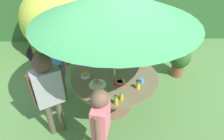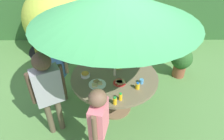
{
  "view_description": "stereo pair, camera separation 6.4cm",
  "coord_description": "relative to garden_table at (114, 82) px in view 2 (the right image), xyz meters",
  "views": [
    {
      "loc": [
        -0.12,
        -2.47,
        2.55
      ],
      "look_at": [
        -0.04,
        -0.02,
        0.83
      ],
      "focal_mm": 31.3,
      "sensor_mm": 36.0,
      "label": 1
    },
    {
      "loc": [
        -0.05,
        -2.47,
        2.55
      ],
      "look_at": [
        -0.04,
        -0.02,
        0.83
      ],
      "focal_mm": 31.3,
      "sensor_mm": 36.0,
      "label": 2
    }
  ],
  "objects": [
    {
      "name": "juice_bottle_center_back",
      "position": [
        0.42,
        0.29,
        0.18
      ],
      "size": [
        0.05,
        0.05,
        0.1
      ],
      "color": "yellow",
      "rests_on": "garden_table"
    },
    {
      "name": "juice_bottle_far_right",
      "position": [
        0.33,
        -0.32,
        0.19
      ],
      "size": [
        0.06,
        0.06,
        0.11
      ],
      "color": "yellow",
      "rests_on": "garden_table"
    },
    {
      "name": "cup_near",
      "position": [
        0.4,
        -0.19,
        0.17
      ],
      "size": [
        0.06,
        0.06,
        0.07
      ],
      "primitive_type": "cylinder",
      "color": "#4C99D8",
      "rests_on": "garden_table"
    },
    {
      "name": "plate_center_front",
      "position": [
        0.06,
        0.27,
        0.15
      ],
      "size": [
        0.2,
        0.2,
        0.03
      ],
      "color": "yellow",
      "rests_on": "garden_table"
    },
    {
      "name": "hedge_backdrop",
      "position": [
        0.0,
        3.03,
        0.38
      ],
      "size": [
        9.0,
        0.7,
        1.9
      ],
      "primitive_type": "cube",
      "color": "#33602D",
      "rests_on": "ground_plane"
    },
    {
      "name": "patio_umbrella",
      "position": [
        0.0,
        0.0,
        1.23
      ],
      "size": [
        2.22,
        2.22,
        2.0
      ],
      "color": "#B7AD8C",
      "rests_on": "ground_plane"
    },
    {
      "name": "dome_tent",
      "position": [
        -1.38,
        2.19,
        0.21
      ],
      "size": [
        2.1,
        2.1,
        1.58
      ],
      "rotation": [
        0.0,
        0.0,
        -0.29
      ],
      "color": "#B2C63F",
      "rests_on": "ground_plane"
    },
    {
      "name": "juice_bottle_far_left",
      "position": [
        -0.02,
        0.51,
        0.2
      ],
      "size": [
        0.05,
        0.05,
        0.13
      ],
      "color": "yellow",
      "rests_on": "garden_table"
    },
    {
      "name": "wooden_chair",
      "position": [
        -0.52,
        1.32,
        -0.05
      ],
      "size": [
        0.58,
        0.59,
        0.92
      ],
      "rotation": [
        0.0,
        0.0,
        0.38
      ],
      "color": "tan",
      "rests_on": "ground_plane"
    },
    {
      "name": "ground_plane",
      "position": [
        0.0,
        0.0,
        -0.58
      ],
      "size": [
        10.0,
        10.0,
        0.02
      ],
      "primitive_type": "cube",
      "color": "#548442"
    },
    {
      "name": "child_in_blue_shirt",
      "position": [
        -0.97,
        0.25,
        0.24
      ],
      "size": [
        0.42,
        0.26,
        1.27
      ],
      "rotation": [
        0.0,
        0.0,
        -0.25
      ],
      "color": "brown",
      "rests_on": "ground_plane"
    },
    {
      "name": "potted_plant",
      "position": [
        1.4,
        0.94,
        -0.18
      ],
      "size": [
        0.44,
        0.44,
        0.66
      ],
      "color": "brown",
      "rests_on": "ground_plane"
    },
    {
      "name": "juice_bottle_near_right",
      "position": [
        -0.01,
        -0.63,
        0.19
      ],
      "size": [
        0.05,
        0.05,
        0.12
      ],
      "color": "yellow",
      "rests_on": "garden_table"
    },
    {
      "name": "plate_back_edge",
      "position": [
        0.07,
        -0.19,
        0.15
      ],
      "size": [
        0.19,
        0.19,
        0.03
      ],
      "color": "red",
      "rests_on": "garden_table"
    },
    {
      "name": "juice_bottle_near_left",
      "position": [
        0.07,
        -0.55,
        0.19
      ],
      "size": [
        0.05,
        0.05,
        0.12
      ],
      "color": "yellow",
      "rests_on": "garden_table"
    },
    {
      "name": "child_in_white_shirt",
      "position": [
        -0.14,
        1.01,
        0.29
      ],
      "size": [
        0.24,
        0.45,
        1.35
      ],
      "rotation": [
        0.0,
        0.0,
        -1.43
      ],
      "color": "navy",
      "rests_on": "ground_plane"
    },
    {
      "name": "child_in_grey_shirt",
      "position": [
        -0.9,
        -0.47,
        0.32
      ],
      "size": [
        0.42,
        0.34,
        1.39
      ],
      "rotation": [
        0.0,
        0.0,
        0.48
      ],
      "color": "brown",
      "rests_on": "ground_plane"
    },
    {
      "name": "juice_bottle_mid_right",
      "position": [
        -0.2,
        0.5,
        0.2
      ],
      "size": [
        0.05,
        0.05,
        0.13
      ],
      "color": "yellow",
      "rests_on": "garden_table"
    },
    {
      "name": "child_in_pink_shirt",
      "position": [
        -0.2,
        -0.94,
        0.2
      ],
      "size": [
        0.23,
        0.4,
        1.2
      ],
      "rotation": [
        0.0,
        0.0,
        1.36
      ],
      "color": "brown",
      "rests_on": "ground_plane"
    },
    {
      "name": "snack_bowl",
      "position": [
        -0.46,
        -0.02,
        0.17
      ],
      "size": [
        0.14,
        0.14,
        0.08
      ],
      "color": "white",
      "rests_on": "garden_table"
    },
    {
      "name": "plate_mid_left",
      "position": [
        -0.26,
        -0.22,
        0.15
      ],
      "size": [
        0.26,
        0.26,
        0.03
      ],
      "color": "white",
      "rests_on": "garden_table"
    },
    {
      "name": "garden_table",
      "position": [
        0.0,
        0.0,
        0.0
      ],
      "size": [
        1.38,
        1.38,
        0.7
      ],
      "color": "brown",
      "rests_on": "ground_plane"
    }
  ]
}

